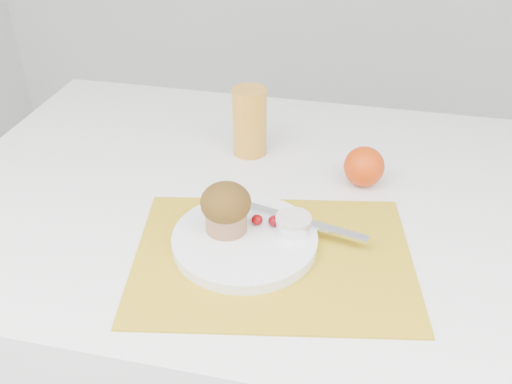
% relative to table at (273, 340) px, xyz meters
% --- Properties ---
extents(table, '(1.20, 0.80, 0.75)m').
position_rel_table_xyz_m(table, '(0.00, 0.00, 0.00)').
color(table, white).
rests_on(table, ground).
extents(placemat, '(0.47, 0.38, 0.00)m').
position_rel_table_xyz_m(placemat, '(0.03, -0.17, 0.38)').
color(placemat, gold).
rests_on(placemat, table).
extents(plate, '(0.25, 0.25, 0.02)m').
position_rel_table_xyz_m(plate, '(-0.02, -0.15, 0.39)').
color(plate, white).
rests_on(plate, placemat).
extents(ramekin, '(0.07, 0.07, 0.02)m').
position_rel_table_xyz_m(ramekin, '(0.05, -0.12, 0.41)').
color(ramekin, white).
rests_on(ramekin, plate).
extents(cream, '(0.07, 0.07, 0.01)m').
position_rel_table_xyz_m(cream, '(0.05, -0.12, 0.42)').
color(cream, beige).
rests_on(cream, ramekin).
extents(raspberry_near, '(0.02, 0.02, 0.02)m').
position_rel_table_xyz_m(raspberry_near, '(-0.01, -0.12, 0.41)').
color(raspberry_near, '#5A0204').
rests_on(raspberry_near, plate).
extents(raspberry_far, '(0.02, 0.02, 0.02)m').
position_rel_table_xyz_m(raspberry_far, '(0.02, -0.12, 0.41)').
color(raspberry_far, '#510207').
rests_on(raspberry_far, plate).
extents(butter_knife, '(0.20, 0.07, 0.01)m').
position_rel_table_xyz_m(butter_knife, '(0.06, -0.10, 0.40)').
color(butter_knife, silver).
rests_on(butter_knife, plate).
extents(orange, '(0.07, 0.07, 0.07)m').
position_rel_table_xyz_m(orange, '(0.14, 0.07, 0.41)').
color(orange, '#D73D07').
rests_on(orange, table).
extents(juice_glass, '(0.08, 0.08, 0.13)m').
position_rel_table_xyz_m(juice_glass, '(-0.08, 0.14, 0.44)').
color(juice_glass, orange).
rests_on(juice_glass, table).
extents(muffin, '(0.08, 0.08, 0.08)m').
position_rel_table_xyz_m(muffin, '(-0.05, -0.14, 0.44)').
color(muffin, '#A97652').
rests_on(muffin, plate).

